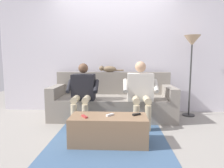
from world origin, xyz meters
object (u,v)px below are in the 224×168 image
object	(u,v)px
cat_on_backrest	(108,69)
person_right_seated	(83,90)
coffee_table	(109,130)
remote_white	(110,115)
remote_red	(84,116)
remote_black	(136,114)
floor_lamp	(192,47)
couch	(112,102)
person_left_seated	(140,89)

from	to	relation	value
cat_on_backrest	person_right_seated	bearing A→B (deg)	59.84
coffee_table	person_right_seated	xyz separation A→B (m)	(0.49, -0.82, 0.40)
cat_on_backrest	remote_white	world-z (taller)	cat_on_backrest
remote_red	remote_black	world-z (taller)	remote_black
coffee_table	cat_on_backrest	world-z (taller)	cat_on_backrest
remote_red	floor_lamp	size ratio (longest dim) A/B	0.08
coffee_table	remote_black	distance (m)	0.42
couch	remote_black	world-z (taller)	couch
couch	person_left_seated	xyz separation A→B (m)	(-0.49, 0.39, 0.32)
couch	person_right_seated	world-z (taller)	person_right_seated
couch	remote_red	bearing A→B (deg)	76.61
remote_white	cat_on_backrest	bearing A→B (deg)	-132.07
person_left_seated	remote_white	world-z (taller)	person_left_seated
cat_on_backrest	floor_lamp	bearing A→B (deg)	175.19
coffee_table	remote_red	xyz separation A→B (m)	(0.30, 0.07, 0.20)
person_left_seated	person_right_seated	xyz separation A→B (m)	(0.99, -0.01, -0.02)
couch	coffee_table	xyz separation A→B (m)	(0.00, 1.21, -0.10)
cat_on_backrest	floor_lamp	world-z (taller)	floor_lamp
person_right_seated	floor_lamp	bearing A→B (deg)	-164.79
coffee_table	remote_white	distance (m)	0.20
remote_white	floor_lamp	size ratio (longest dim) A/B	0.07
coffee_table	person_left_seated	distance (m)	1.04
coffee_table	remote_white	world-z (taller)	remote_white
person_left_seated	remote_black	distance (m)	0.81
person_left_seated	remote_red	size ratio (longest dim) A/B	8.25
person_left_seated	cat_on_backrest	size ratio (longest dim) A/B	2.15
coffee_table	person_right_seated	size ratio (longest dim) A/B	0.96
cat_on_backrest	floor_lamp	size ratio (longest dim) A/B	0.32
remote_red	person_left_seated	bearing A→B (deg)	103.55
cat_on_backrest	remote_black	size ratio (longest dim) A/B	4.17
person_right_seated	remote_white	bearing A→B (deg)	122.25
remote_white	person_left_seated	bearing A→B (deg)	-167.09
coffee_table	remote_black	world-z (taller)	remote_black
person_left_seated	cat_on_backrest	bearing A→B (deg)	-49.18
person_left_seated	floor_lamp	bearing A→B (deg)	-151.57
remote_white	remote_red	size ratio (longest dim) A/B	0.88
coffee_table	remote_red	bearing A→B (deg)	12.34
person_right_seated	cat_on_backrest	xyz separation A→B (m)	(-0.39, -0.68, 0.33)
person_left_seated	remote_white	distance (m)	0.96
couch	cat_on_backrest	size ratio (longest dim) A/B	4.58
coffee_table	floor_lamp	distance (m)	2.34
person_right_seated	remote_black	bearing A→B (deg)	138.14
couch	remote_black	xyz separation A→B (m)	(-0.37, 1.16, 0.10)
remote_black	remote_red	bearing A→B (deg)	155.37
remote_white	floor_lamp	distance (m)	2.23
cat_on_backrest	person_left_seated	bearing A→B (deg)	130.82
couch	coffee_table	world-z (taller)	couch
couch	person_left_seated	distance (m)	0.71
cat_on_backrest	remote_red	bearing A→B (deg)	82.52
coffee_table	remote_white	bearing A→B (deg)	-142.27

